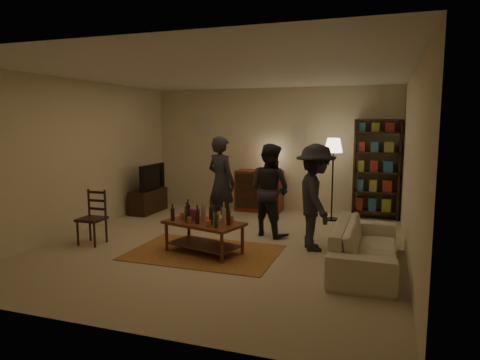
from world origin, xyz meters
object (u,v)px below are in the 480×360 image
at_px(bookshelf, 376,168).
at_px(person_left, 221,182).
at_px(floor_lamp, 333,151).
at_px(sofa, 365,246).
at_px(dresser, 259,190).
at_px(dining_chair, 94,215).
at_px(person_right, 270,190).
at_px(person_by_sofa, 315,197).
at_px(coffee_table, 204,226).
at_px(tv_stand, 148,195).

xyz_separation_m(bookshelf, person_left, (-2.68, -1.75, -0.18)).
relative_size(floor_lamp, sofa, 0.79).
xyz_separation_m(dresser, floor_lamp, (1.62, -0.38, 0.92)).
bearing_deg(bookshelf, dresser, -178.43).
relative_size(dining_chair, person_right, 0.56).
relative_size(person_right, person_by_sofa, 0.98).
bearing_deg(bookshelf, person_right, -131.07).
xyz_separation_m(coffee_table, floor_lamp, (1.56, 2.83, 0.97)).
bearing_deg(dining_chair, floor_lamp, 38.92).
height_order(tv_stand, person_by_sofa, person_by_sofa).
height_order(tv_stand, sofa, tv_stand).
bearing_deg(floor_lamp, coffee_table, -118.92).
height_order(dining_chair, sofa, dining_chair).
bearing_deg(coffee_table, person_by_sofa, 24.59).
xyz_separation_m(coffee_table, sofa, (2.33, 0.09, -0.11)).
bearing_deg(dining_chair, bookshelf, 36.91).
bearing_deg(tv_stand, person_left, -21.05).
xyz_separation_m(dining_chair, dresser, (1.83, 3.31, 0.01)).
distance_m(coffee_table, sofa, 2.34).
xyz_separation_m(coffee_table, bookshelf, (2.38, 3.27, 0.62)).
xyz_separation_m(dresser, sofa, (2.39, -3.11, -0.17)).
height_order(bookshelf, person_left, bookshelf).
height_order(dining_chair, person_left, person_left).
distance_m(floor_lamp, sofa, 3.05).
xyz_separation_m(tv_stand, sofa, (4.64, -2.20, -0.08)).
bearing_deg(coffee_table, sofa, 2.21).
relative_size(bookshelf, floor_lamp, 1.23).
bearing_deg(floor_lamp, bookshelf, 28.46).
distance_m(coffee_table, tv_stand, 3.25).
relative_size(sofa, person_by_sofa, 1.27).
distance_m(bookshelf, sofa, 3.26).
xyz_separation_m(floor_lamp, person_left, (-1.87, -1.31, -0.54)).
distance_m(dining_chair, dresser, 3.78).
relative_size(bookshelf, sofa, 0.97).
distance_m(person_right, person_by_sofa, 1.07).
bearing_deg(dresser, dining_chair, -118.96).
xyz_separation_m(bookshelf, floor_lamp, (-0.82, -0.44, 0.36)).
xyz_separation_m(tv_stand, bookshelf, (4.69, 0.98, 0.65)).
bearing_deg(bookshelf, sofa, -90.82).
xyz_separation_m(floor_lamp, sofa, (0.77, -2.74, -1.09)).
height_order(dining_chair, tv_stand, tv_stand).
distance_m(person_left, person_by_sofa, 2.03).
bearing_deg(sofa, dining_chair, 92.65).
bearing_deg(person_right, dresser, -43.82).
relative_size(floor_lamp, person_right, 1.03).
bearing_deg(floor_lamp, person_left, -144.98).
height_order(bookshelf, sofa, bookshelf).
bearing_deg(dining_chair, dresser, 59.62).
height_order(dining_chair, bookshelf, bookshelf).
bearing_deg(sofa, person_left, 61.58).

